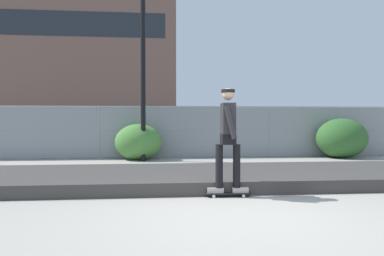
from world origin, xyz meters
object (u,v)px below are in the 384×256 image
at_px(skateboard, 228,193).
at_px(street_lamp, 143,27).
at_px(parked_car_mid, 278,131).
at_px(shrub_center, 342,138).
at_px(skater, 228,133).
at_px(parked_car_near, 127,132).
at_px(shrub_left, 138,142).

xyz_separation_m(skateboard, street_lamp, (-1.62, 6.01, 4.31)).
bearing_deg(parked_car_mid, shrub_center, -75.38).
distance_m(skater, parked_car_near, 10.35).
height_order(skateboard, street_lamp, street_lamp).
distance_m(parked_car_near, shrub_left, 3.70).
height_order(parked_car_near, shrub_left, parked_car_near).
relative_size(skateboard, shrub_left, 0.51).
height_order(skater, parked_car_near, skater).
bearing_deg(street_lamp, shrub_left, 112.91).
bearing_deg(skateboard, parked_car_near, 103.56).
relative_size(street_lamp, parked_car_near, 1.59).
bearing_deg(shrub_left, street_lamp, -67.09).
distance_m(street_lamp, shrub_center, 7.92).
relative_size(skateboard, street_lamp, 0.11).
distance_m(parked_car_mid, shrub_left, 7.27).
distance_m(street_lamp, parked_car_near, 5.43).
distance_m(skateboard, street_lamp, 7.57).
xyz_separation_m(street_lamp, parked_car_mid, (5.98, 4.26, -3.53)).
distance_m(street_lamp, parked_car_mid, 8.15).
bearing_deg(parked_car_near, parked_car_mid, 1.79).
distance_m(skateboard, shrub_center, 8.35).
xyz_separation_m(parked_car_near, parked_car_mid, (6.79, 0.21, 0.00)).
bearing_deg(skater, parked_car_near, 103.56).
xyz_separation_m(skateboard, shrub_center, (5.39, 6.34, 0.65)).
xyz_separation_m(parked_car_mid, shrub_left, (-6.16, -3.85, -0.23)).
relative_size(street_lamp, shrub_left, 4.48).
bearing_deg(skater, parked_car_mid, 66.97).
bearing_deg(street_lamp, parked_car_mid, 35.46).
xyz_separation_m(parked_car_mid, shrub_center, (1.03, -3.93, -0.13)).
bearing_deg(parked_car_near, skater, -76.44).
xyz_separation_m(skater, parked_car_near, (-2.43, 10.06, -0.28)).
xyz_separation_m(street_lamp, shrub_left, (-0.17, 0.41, -3.76)).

